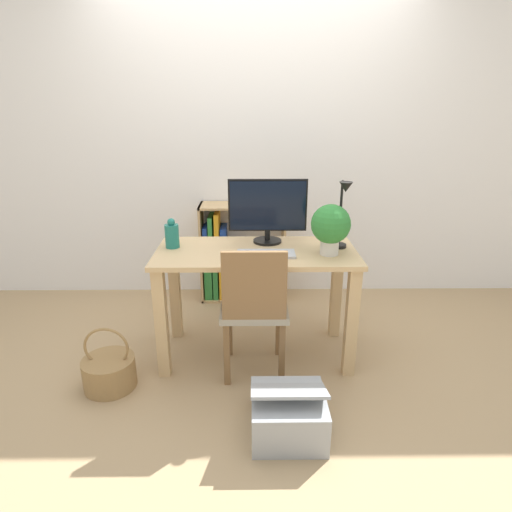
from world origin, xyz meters
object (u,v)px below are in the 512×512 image
chair (254,306)px  storage_box (288,413)px  monitor (268,208)px  bookshelf (229,257)px  basket (109,371)px  potted_plant (331,226)px  desk_lamp (343,208)px  keyboard (266,254)px  vase (172,235)px

chair → storage_box: (0.17, -0.51, -0.35)m
monitor → bookshelf: monitor is taller
basket → storage_box: (1.03, -0.40, 0.02)m
potted_plant → basket: size_ratio=0.78×
monitor → storage_box: bearing=-85.2°
desk_lamp → bookshelf: desk_lamp is taller
keyboard → chair: size_ratio=0.41×
monitor → basket: size_ratio=1.29×
desk_lamp → basket: desk_lamp is taller
keyboard → chair: (-0.07, -0.15, -0.27)m
keyboard → potted_plant: (0.38, 0.01, 0.17)m
potted_plant → bookshelf: bearing=124.1°
keyboard → storage_box: bearing=-81.8°
keyboard → desk_lamp: bearing=11.7°
vase → potted_plant: 0.99m
monitor → bookshelf: (-0.30, 0.74, -0.60)m
desk_lamp → bookshelf: 1.33m
vase → storage_box: 1.27m
chair → basket: bearing=-178.4°
monitor → vase: (-0.61, -0.11, -0.15)m
monitor → keyboard: monitor is taller
monitor → desk_lamp: 0.48m
bookshelf → storage_box: 1.72m
vase → basket: bearing=-129.4°
vase → bookshelf: vase is taller
desk_lamp → monitor: bearing=159.7°
monitor → chair: monitor is taller
vase → desk_lamp: (1.05, -0.06, 0.18)m
keyboard → chair: chair is taller
bookshelf → vase: bearing=-109.9°
chair → potted_plant: bearing=13.7°
monitor → desk_lamp: size_ratio=1.17×
keyboard → desk_lamp: size_ratio=0.81×
bookshelf → keyboard: bearing=-74.1°
keyboard → basket: 1.16m
vase → desk_lamp: desk_lamp is taller
potted_plant → storage_box: size_ratio=0.73×
desk_lamp → storage_box: 1.22m
keyboard → storage_box: size_ratio=0.83×
desk_lamp → potted_plant: bearing=-135.0°
potted_plant → storage_box: potted_plant is taller
bookshelf → storage_box: bookshelf is taller
desk_lamp → potted_plant: desk_lamp is taller
monitor → chair: bearing=-102.4°
bookshelf → basket: size_ratio=2.10×
desk_lamp → bookshelf: (-0.75, 0.90, -0.63)m
keyboard → desk_lamp: 0.54m
potted_plant → vase: bearing=171.6°
desk_lamp → chair: desk_lamp is taller
bookshelf → potted_plant: bearing=-55.9°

